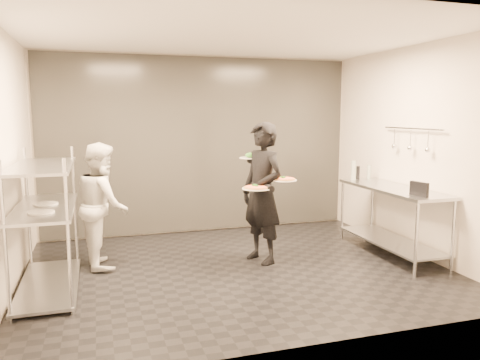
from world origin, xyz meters
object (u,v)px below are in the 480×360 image
object	(u,v)px
bottle_dark	(358,173)
chef	(103,205)
pos_monitor	(419,189)
bottle_clear	(369,172)
salad_plate	(250,156)
pizza_plate_near	(257,188)
pizza_plate_far	(284,179)
pass_rack	(45,220)
prep_counter	(392,209)
bottle_green	(354,170)
waiter	(262,193)

from	to	relation	value
bottle_dark	chef	bearing A→B (deg)	-177.81
pos_monitor	bottle_clear	xyz separation A→B (m)	(0.26, 1.48, 0.02)
chef	salad_plate	size ratio (longest dim) A/B	5.57
chef	pizza_plate_near	distance (m)	1.93
bottle_clear	bottle_dark	size ratio (longest dim) A/B	1.05
pizza_plate_near	pos_monitor	bearing A→B (deg)	-19.98
pos_monitor	bottle_dark	distance (m)	1.48
pizza_plate_far	pass_rack	bearing A→B (deg)	179.98
prep_counter	bottle_green	distance (m)	0.92
pass_rack	bottle_clear	bearing A→B (deg)	10.18
prep_counter	bottle_clear	bearing A→B (deg)	80.05
chef	pizza_plate_far	world-z (taller)	chef
pos_monitor	bottle_green	bearing A→B (deg)	76.64
pass_rack	bottle_clear	size ratio (longest dim) A/B	7.68
pass_rack	bottle_clear	xyz separation A→B (m)	(4.47, 0.80, 0.26)
chef	pizza_plate_far	distance (m)	2.28
pizza_plate_near	bottle_green	xyz separation A→B (m)	(1.82, 0.82, 0.05)
pos_monitor	bottle_clear	distance (m)	1.51
bottle_green	bottle_clear	xyz separation A→B (m)	(0.26, 0.00, -0.04)
pass_rack	bottle_dark	bearing A→B (deg)	10.63
prep_counter	salad_plate	world-z (taller)	salad_plate
bottle_green	bottle_dark	bearing A→B (deg)	0.00
prep_counter	pizza_plate_near	distance (m)	1.98
chef	pos_monitor	size ratio (longest dim) A/B	6.39
bottle_green	pass_rack	bearing A→B (deg)	-169.20
prep_counter	chef	world-z (taller)	chef
chef	pizza_plate_far	bearing A→B (deg)	-112.38
waiter	chef	bearing A→B (deg)	-124.39
pizza_plate_near	bottle_dark	distance (m)	2.06
bottle_dark	pizza_plate_far	bearing A→B (deg)	-152.08
pizza_plate_far	bottle_dark	xyz separation A→B (m)	(1.52, 0.80, -0.07)
chef	bottle_clear	world-z (taller)	chef
waiter	bottle_dark	world-z (taller)	waiter
pos_monitor	pizza_plate_near	bearing A→B (deg)	146.52
pass_rack	pizza_plate_far	size ratio (longest dim) A/B	5.24
pass_rack	chef	xyz separation A→B (m)	(0.60, 0.66, 0.01)
pizza_plate_far	bottle_dark	size ratio (longest dim) A/B	1.54
prep_counter	salad_plate	xyz separation A→B (m)	(-1.86, 0.48, 0.72)
chef	bottle_green	distance (m)	3.62
prep_counter	bottle_green	bearing A→B (deg)	98.79
waiter	bottle_clear	size ratio (longest dim) A/B	8.61
bottle_clear	bottle_dark	distance (m)	0.19
bottle_clear	bottle_green	bearing A→B (deg)	180.00
waiter	bottle_green	world-z (taller)	waiter
pizza_plate_far	bottle_green	size ratio (longest dim) A/B	1.09
pizza_plate_near	pass_rack	bearing A→B (deg)	179.55
prep_counter	pos_monitor	bearing A→B (deg)	-99.97
pass_rack	pizza_plate_near	xyz separation A→B (m)	(2.39, -0.02, 0.24)
pizza_plate_far	pos_monitor	world-z (taller)	pizza_plate_far
waiter	pos_monitor	world-z (taller)	waiter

